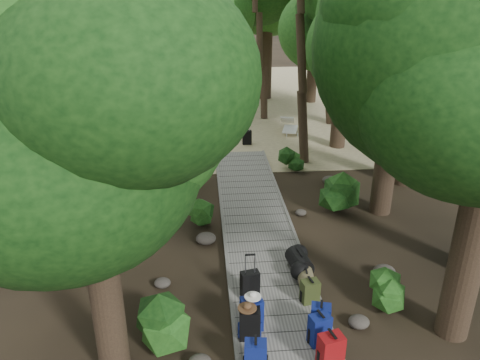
{
  "coord_description": "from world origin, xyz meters",
  "views": [
    {
      "loc": [
        -1.46,
        -10.68,
        6.52
      ],
      "look_at": [
        -0.39,
        2.09,
        1.0
      ],
      "focal_mm": 35.0,
      "sensor_mm": 36.0,
      "label": 1
    }
  ],
  "objects_px": {
    "backpack_right_c": "(321,317)",
    "sun_lounger": "(290,127)",
    "backpack_left_c": "(252,312)",
    "backpack_right_a": "(331,350)",
    "lone_suitcase_on_sand": "(247,137)",
    "backpack_left_a": "(256,356)",
    "backpack_right_b": "(320,328)",
    "backpack_left_b": "(250,322)",
    "duffel_right_black": "(299,262)",
    "duffel_right_khaki": "(306,277)",
    "kayak": "(162,130)",
    "backpack_right_d": "(310,290)",
    "suitcase_on_boardwalk": "(250,284)"
  },
  "relations": [
    {
      "from": "duffel_right_khaki",
      "to": "sun_lounger",
      "type": "distance_m",
      "value": 11.73
    },
    {
      "from": "duffel_right_khaki",
      "to": "backpack_left_b",
      "type": "bearing_deg",
      "value": -127.27
    },
    {
      "from": "backpack_left_a",
      "to": "lone_suitcase_on_sand",
      "type": "height_order",
      "value": "backpack_left_a"
    },
    {
      "from": "backpack_right_c",
      "to": "sun_lounger",
      "type": "distance_m",
      "value": 13.24
    },
    {
      "from": "backpack_right_c",
      "to": "duffel_right_black",
      "type": "xyz_separation_m",
      "value": [
        0.01,
        2.08,
        -0.09
      ]
    },
    {
      "from": "backpack_right_a",
      "to": "lone_suitcase_on_sand",
      "type": "bearing_deg",
      "value": 77.22
    },
    {
      "from": "backpack_right_d",
      "to": "duffel_right_khaki",
      "type": "height_order",
      "value": "backpack_right_d"
    },
    {
      "from": "backpack_left_b",
      "to": "backpack_right_a",
      "type": "height_order",
      "value": "backpack_right_a"
    },
    {
      "from": "backpack_right_a",
      "to": "backpack_right_b",
      "type": "xyz_separation_m",
      "value": [
        -0.05,
        0.61,
        -0.03
      ]
    },
    {
      "from": "backpack_right_d",
      "to": "duffel_right_black",
      "type": "height_order",
      "value": "backpack_right_d"
    },
    {
      "from": "backpack_right_a",
      "to": "backpack_right_b",
      "type": "relative_size",
      "value": 1.09
    },
    {
      "from": "kayak",
      "to": "lone_suitcase_on_sand",
      "type": "bearing_deg",
      "value": -5.47
    },
    {
      "from": "backpack_left_a",
      "to": "kayak",
      "type": "distance_m",
      "value": 14.77
    },
    {
      "from": "duffel_right_black",
      "to": "sun_lounger",
      "type": "height_order",
      "value": "sun_lounger"
    },
    {
      "from": "backpack_left_b",
      "to": "lone_suitcase_on_sand",
      "type": "height_order",
      "value": "backpack_left_b"
    },
    {
      "from": "kayak",
      "to": "backpack_left_c",
      "type": "bearing_deg",
      "value": -57.7
    },
    {
      "from": "duffel_right_khaki",
      "to": "kayak",
      "type": "xyz_separation_m",
      "value": [
        -4.09,
        12.06,
        -0.12
      ]
    },
    {
      "from": "backpack_right_c",
      "to": "duffel_right_khaki",
      "type": "height_order",
      "value": "backpack_right_c"
    },
    {
      "from": "backpack_right_d",
      "to": "duffel_right_khaki",
      "type": "relative_size",
      "value": 1.03
    },
    {
      "from": "backpack_right_c",
      "to": "backpack_left_c",
      "type": "bearing_deg",
      "value": -172.25
    },
    {
      "from": "kayak",
      "to": "sun_lounger",
      "type": "distance_m",
      "value": 5.89
    },
    {
      "from": "duffel_right_khaki",
      "to": "kayak",
      "type": "distance_m",
      "value": 12.73
    },
    {
      "from": "backpack_left_a",
      "to": "suitcase_on_boardwalk",
      "type": "height_order",
      "value": "backpack_left_a"
    },
    {
      "from": "backpack_left_a",
      "to": "duffel_right_khaki",
      "type": "height_order",
      "value": "backpack_left_a"
    },
    {
      "from": "backpack_left_b",
      "to": "duffel_right_black",
      "type": "bearing_deg",
      "value": 60.98
    },
    {
      "from": "backpack_right_c",
      "to": "sun_lounger",
      "type": "xyz_separation_m",
      "value": [
        1.81,
        13.12,
        -0.12
      ]
    },
    {
      "from": "backpack_left_a",
      "to": "backpack_right_d",
      "type": "relative_size",
      "value": 1.28
    },
    {
      "from": "suitcase_on_boardwalk",
      "to": "backpack_left_a",
      "type": "bearing_deg",
      "value": -106.5
    },
    {
      "from": "backpack_left_a",
      "to": "lone_suitcase_on_sand",
      "type": "xyz_separation_m",
      "value": [
        1.09,
        12.67,
        -0.16
      ]
    },
    {
      "from": "backpack_right_a",
      "to": "backpack_right_c",
      "type": "distance_m",
      "value": 0.94
    },
    {
      "from": "backpack_left_c",
      "to": "backpack_right_c",
      "type": "distance_m",
      "value": 1.35
    },
    {
      "from": "suitcase_on_boardwalk",
      "to": "duffel_right_black",
      "type": "bearing_deg",
      "value": 21.61
    },
    {
      "from": "backpack_right_b",
      "to": "suitcase_on_boardwalk",
      "type": "relative_size",
      "value": 1.12
    },
    {
      "from": "backpack_left_b",
      "to": "backpack_right_b",
      "type": "bearing_deg",
      "value": -7.04
    },
    {
      "from": "backpack_right_b",
      "to": "duffel_right_khaki",
      "type": "relative_size",
      "value": 1.25
    },
    {
      "from": "backpack_left_c",
      "to": "kayak",
      "type": "height_order",
      "value": "backpack_left_c"
    },
    {
      "from": "backpack_right_c",
      "to": "kayak",
      "type": "relative_size",
      "value": 0.2
    },
    {
      "from": "duffel_right_black",
      "to": "backpack_left_c",
      "type": "bearing_deg",
      "value": -134.12
    },
    {
      "from": "duffel_right_khaki",
      "to": "duffel_right_black",
      "type": "distance_m",
      "value": 0.57
    },
    {
      "from": "backpack_right_a",
      "to": "kayak",
      "type": "relative_size",
      "value": 0.23
    },
    {
      "from": "sun_lounger",
      "to": "backpack_left_a",
      "type": "bearing_deg",
      "value": -87.73
    },
    {
      "from": "suitcase_on_boardwalk",
      "to": "lone_suitcase_on_sand",
      "type": "height_order",
      "value": "suitcase_on_boardwalk"
    },
    {
      "from": "backpack_left_c",
      "to": "lone_suitcase_on_sand",
      "type": "relative_size",
      "value": 1.29
    },
    {
      "from": "backpack_left_a",
      "to": "sun_lounger",
      "type": "distance_m",
      "value": 14.42
    },
    {
      "from": "suitcase_on_boardwalk",
      "to": "kayak",
      "type": "height_order",
      "value": "suitcase_on_boardwalk"
    },
    {
      "from": "backpack_right_c",
      "to": "suitcase_on_boardwalk",
      "type": "xyz_separation_m",
      "value": [
        -1.27,
        1.2,
        -0.02
      ]
    },
    {
      "from": "backpack_left_c",
      "to": "backpack_right_a",
      "type": "relative_size",
      "value": 1.03
    },
    {
      "from": "backpack_left_a",
      "to": "kayak",
      "type": "xyz_separation_m",
      "value": [
        -2.66,
        14.52,
        -0.3
      ]
    },
    {
      "from": "backpack_right_c",
      "to": "lone_suitcase_on_sand",
      "type": "height_order",
      "value": "backpack_right_c"
    },
    {
      "from": "backpack_left_b",
      "to": "duffel_right_black",
      "type": "relative_size",
      "value": 0.97
    }
  ]
}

